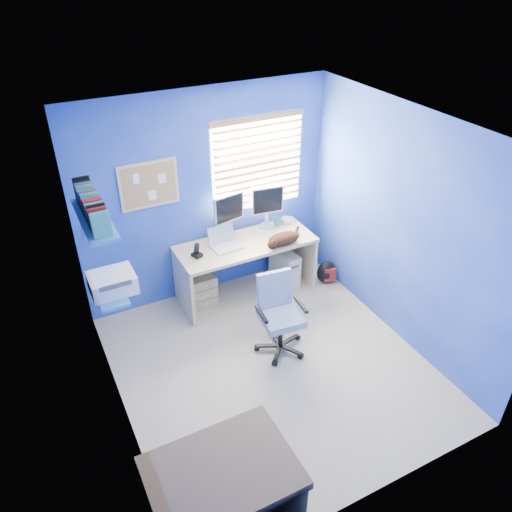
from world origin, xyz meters
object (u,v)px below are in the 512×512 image
desk (246,269)px  cat (284,238)px  laptop (226,239)px  office_chair (279,323)px  tower_pc (285,267)px

desk → cat: 0.63m
laptop → office_chair: bearing=-88.3°
desk → office_chair: office_chair is taller
cat → office_chair: 1.06m
desk → office_chair: (-0.11, -1.02, -0.04)m
cat → office_chair: bearing=-142.4°
laptop → office_chair: 1.16m
cat → tower_pc: bearing=34.2°
laptop → tower_pc: bearing=-5.9°
desk → cat: cat is taller
office_chair → cat: bearing=58.1°
cat → tower_pc: size_ratio=0.88×
laptop → office_chair: size_ratio=0.38×
cat → laptop: bearing=139.9°
laptop → desk: bearing=-6.5°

